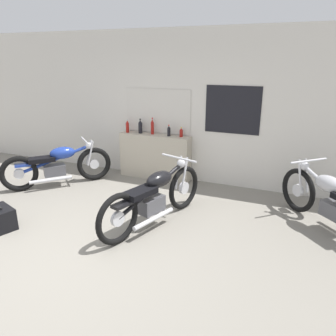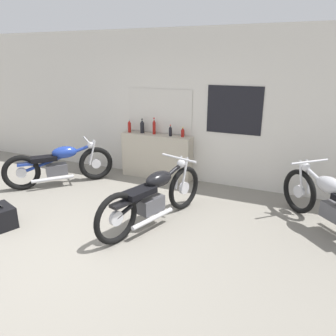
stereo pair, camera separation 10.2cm
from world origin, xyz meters
name	(u,v)px [view 1 (the left image)]	position (x,y,z in m)	size (l,w,h in m)	color
ground_plane	(70,255)	(0.00, 0.00, 0.00)	(24.00, 24.00, 0.00)	gray
wall_back	(167,107)	(0.00, 3.07, 1.40)	(10.00, 0.07, 2.80)	silver
sill_counter	(155,157)	(-0.19, 2.89, 0.44)	(1.42, 0.28, 0.88)	#B7AD99
bottle_leftmost	(127,127)	(-0.77, 2.87, 0.99)	(0.06, 0.06, 0.26)	maroon
bottle_left_center	(140,127)	(-0.50, 2.91, 1.00)	(0.08, 0.08, 0.28)	black
bottle_center	(152,127)	(-0.25, 2.92, 1.02)	(0.06, 0.06, 0.32)	maroon
bottle_right_center	(169,131)	(0.11, 2.88, 0.97)	(0.06, 0.06, 0.22)	black
bottle_rightmost	(181,133)	(0.35, 2.92, 0.96)	(0.06, 0.06, 0.18)	maroon
motorcycle_black	(154,196)	(0.62, 1.12, 0.43)	(0.82, 1.99, 0.88)	black
motorcycle_silver	(333,202)	(2.94, 1.89, 0.42)	(1.42, 1.52, 0.87)	black
motorcycle_blue	(58,165)	(-1.67, 1.81, 0.40)	(1.41, 1.54, 0.82)	black
hard_case_black	(1,218)	(-1.31, 0.18, 0.15)	(0.50, 0.40, 0.33)	black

